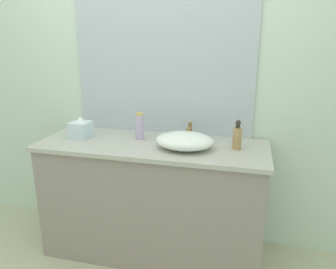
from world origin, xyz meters
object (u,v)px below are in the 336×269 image
(sink_basin, at_px, (185,141))
(soap_dispenser, at_px, (237,137))
(lotion_bottle, at_px, (140,127))
(tissue_box, at_px, (81,129))

(sink_basin, bearing_deg, soap_dispenser, 13.08)
(lotion_bottle, bearing_deg, soap_dispenser, -3.90)
(soap_dispenser, xyz_separation_m, lotion_bottle, (-0.69, 0.05, 0.01))
(tissue_box, bearing_deg, soap_dispenser, 1.54)
(sink_basin, bearing_deg, tissue_box, 176.48)
(soap_dispenser, relative_size, tissue_box, 1.23)
(sink_basin, relative_size, soap_dispenser, 1.96)
(lotion_bottle, height_order, tissue_box, lotion_bottle)
(lotion_bottle, bearing_deg, sink_basin, -19.42)
(soap_dispenser, relative_size, lotion_bottle, 1.02)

